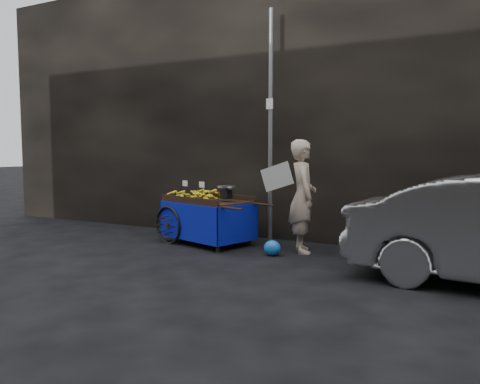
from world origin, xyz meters
The scene contains 6 objects.
ground centered at (0.00, 0.00, 0.00)m, with size 80.00×80.00×0.00m, color black.
building_wall centered at (0.39, 2.60, 2.50)m, with size 13.50×2.00×5.00m.
street_pole centered at (0.30, 1.30, 2.01)m, with size 0.12×0.10×4.00m.
banana_cart centered at (-0.65, 0.72, 0.68)m, with size 2.19×1.44×1.10m.
vendor centered at (1.08, 0.79, 0.89)m, with size 1.00×0.77×1.78m.
plastic_bag centered at (0.77, 0.33, 0.12)m, with size 0.27×0.21×0.24m, color blue.
Camera 1 is at (3.58, -6.14, 1.59)m, focal length 35.00 mm.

